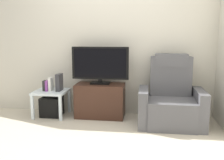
{
  "coord_description": "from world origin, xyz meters",
  "views": [
    {
      "loc": [
        0.73,
        -3.27,
        1.37
      ],
      "look_at": [
        0.2,
        0.5,
        0.7
      ],
      "focal_mm": 40.85,
      "sensor_mm": 36.0,
      "label": 1
    }
  ],
  "objects": [
    {
      "name": "side_table",
      "position": [
        -0.89,
        0.78,
        0.37
      ],
      "size": [
        0.54,
        0.54,
        0.44
      ],
      "color": "silver",
      "rests_on": "ground"
    },
    {
      "name": "recliner_armchair",
      "position": [
        1.1,
        0.64,
        0.37
      ],
      "size": [
        0.98,
        0.78,
        1.08
      ],
      "rotation": [
        0.0,
        0.0,
        -0.04
      ],
      "color": "#515156",
      "rests_on": "ground"
    },
    {
      "name": "television",
      "position": [
        -0.05,
        0.87,
        0.89
      ],
      "size": [
        0.95,
        0.2,
        0.62
      ],
      "color": "black",
      "rests_on": "tv_stand"
    },
    {
      "name": "game_console",
      "position": [
        -0.74,
        0.79,
        0.59
      ],
      "size": [
        0.07,
        0.2,
        0.29
      ],
      "primitive_type": "cube",
      "color": "#333338",
      "rests_on": "side_table"
    },
    {
      "name": "tv_stand",
      "position": [
        -0.05,
        0.85,
        0.28
      ],
      "size": [
        0.81,
        0.44,
        0.56
      ],
      "color": "#3D2319",
      "rests_on": "ground"
    },
    {
      "name": "subwoofer_box",
      "position": [
        -0.89,
        0.78,
        0.17
      ],
      "size": [
        0.33,
        0.33,
        0.33
      ],
      "primitive_type": "cube",
      "color": "black",
      "rests_on": "ground"
    },
    {
      "name": "wall_back",
      "position": [
        0.0,
        1.13,
        1.3
      ],
      "size": [
        6.4,
        0.06,
        2.6
      ],
      "primitive_type": "cube",
      "color": "beige",
      "rests_on": "ground"
    },
    {
      "name": "book_rightmost",
      "position": [
        -0.88,
        0.76,
        0.56
      ],
      "size": [
        0.04,
        0.13,
        0.23
      ],
      "primitive_type": "cube",
      "color": "white",
      "rests_on": "side_table"
    },
    {
      "name": "book_leftmost",
      "position": [
        -0.99,
        0.76,
        0.53
      ],
      "size": [
        0.05,
        0.11,
        0.17
      ],
      "primitive_type": "cube",
      "color": "#262626",
      "rests_on": "side_table"
    },
    {
      "name": "ground_plane",
      "position": [
        0.0,
        0.0,
        0.0
      ],
      "size": [
        6.4,
        6.4,
        0.0
      ],
      "primitive_type": "plane",
      "color": "beige"
    },
    {
      "name": "book_middle",
      "position": [
        -0.94,
        0.76,
        0.53
      ],
      "size": [
        0.04,
        0.14,
        0.18
      ],
      "primitive_type": "cube",
      "color": "purple",
      "rests_on": "side_table"
    }
  ]
}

